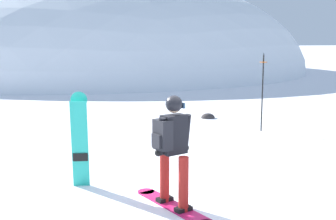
% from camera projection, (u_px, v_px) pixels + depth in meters
% --- Properties ---
extents(ground_plane, '(300.00, 300.00, 0.00)m').
position_uv_depth(ground_plane, '(195.00, 200.00, 6.82)').
color(ground_plane, white).
extents(ridge_peak_main, '(34.23, 30.81, 15.48)m').
position_uv_depth(ridge_peak_main, '(87.00, 70.00, 34.72)').
color(ridge_peak_main, white).
rests_on(ridge_peak_main, ground).
extents(snowboarder_main, '(1.05, 1.64, 1.71)m').
position_uv_depth(snowboarder_main, '(172.00, 149.00, 6.38)').
color(snowboarder_main, '#D11E5B').
rests_on(snowboarder_main, ground).
extents(spare_snowboard, '(0.28, 0.21, 1.65)m').
position_uv_depth(spare_snowboard, '(80.00, 140.00, 7.31)').
color(spare_snowboard, '#23B7A3').
rests_on(spare_snowboard, ground).
extents(piste_marker_near, '(0.20, 0.20, 2.16)m').
position_uv_depth(piste_marker_near, '(263.00, 87.00, 11.78)').
color(piste_marker_near, black).
rests_on(piste_marker_near, ground).
extents(rock_dark, '(0.45, 0.38, 0.32)m').
position_uv_depth(rock_dark, '(208.00, 118.00, 13.90)').
color(rock_dark, '#383333').
rests_on(rock_dark, ground).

